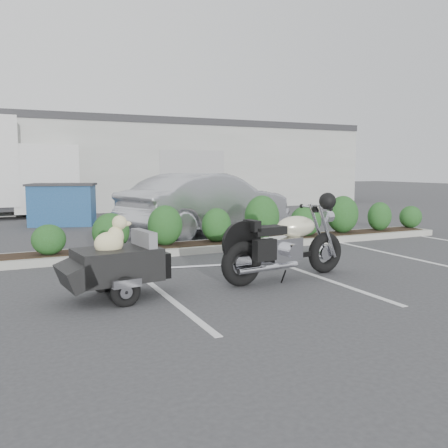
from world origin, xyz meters
name	(u,v)px	position (x,y,z in m)	size (l,w,h in m)	color
ground	(227,271)	(0.00, 0.00, 0.00)	(90.00, 90.00, 0.00)	#38383A
planter_kerb	(225,245)	(1.00, 2.20, 0.07)	(12.00, 1.00, 0.15)	#9E9E93
building	(81,165)	(0.00, 17.00, 2.00)	(26.00, 10.00, 4.00)	#9EA099
motorcycle	(287,245)	(0.63, -0.98, 0.57)	(2.49, 0.94, 1.43)	black
pet_trailer	(116,263)	(-2.16, -0.96, 0.50)	(2.01, 1.14, 1.19)	black
sedan	(208,203)	(1.62, 4.66, 0.84)	(1.78, 5.11, 1.68)	#AFB0B7
dumpster	(63,204)	(-1.85, 8.43, 0.68)	(2.34, 1.91, 1.34)	navy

